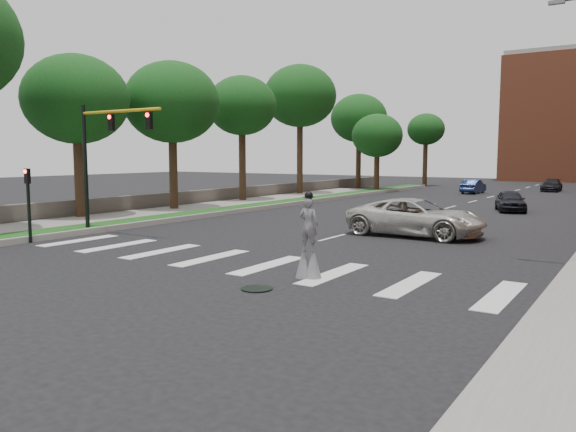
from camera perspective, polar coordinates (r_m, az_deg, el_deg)
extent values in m
plane|color=black|center=(19.46, -6.85, -5.10)|extent=(160.00, 160.00, 0.00)
cube|color=#144513|center=(42.15, -1.41, 1.22)|extent=(2.00, 60.00, 0.25)
cube|color=#989893|center=(41.57, -0.22, 1.17)|extent=(0.20, 60.00, 0.28)
cube|color=gray|center=(36.56, -14.27, 0.20)|extent=(4.00, 60.00, 0.18)
cube|color=#504B44|center=(46.99, -5.57, 2.23)|extent=(0.50, 56.00, 1.10)
cylinder|color=black|center=(16.11, -3.20, -7.39)|extent=(0.90, 0.90, 0.04)
cube|color=slate|center=(21.40, 25.63, 18.98)|extent=(0.50, 0.18, 0.12)
cylinder|color=black|center=(29.20, -19.87, 4.47)|extent=(0.20, 0.20, 6.20)
cylinder|color=gold|center=(27.23, -16.73, 10.17)|extent=(5.20, 0.14, 0.14)
cube|color=black|center=(27.66, -17.51, 9.04)|extent=(0.28, 0.18, 0.75)
cylinder|color=#FF0C0C|center=(27.61, -17.69, 9.56)|extent=(0.18, 0.06, 0.18)
cube|color=black|center=(25.79, -13.93, 9.37)|extent=(0.28, 0.18, 0.75)
cylinder|color=#FF0C0C|center=(25.73, -14.11, 9.93)|extent=(0.18, 0.06, 0.18)
cylinder|color=black|center=(26.72, -24.82, 0.70)|extent=(0.14, 0.14, 3.00)
cube|color=black|center=(26.64, -24.96, 3.70)|extent=(0.25, 0.16, 0.65)
cylinder|color=#FF0C0C|center=(26.58, -25.16, 4.12)|extent=(0.16, 0.05, 0.16)
cylinder|color=#322014|center=(17.39, 2.58, -5.03)|extent=(0.07, 0.07, 0.83)
cylinder|color=#322014|center=(17.52, 1.62, -4.94)|extent=(0.07, 0.07, 0.83)
cone|color=slate|center=(17.37, 2.58, -4.69)|extent=(0.52, 0.52, 1.04)
cone|color=slate|center=(17.50, 1.62, -4.61)|extent=(0.52, 0.52, 1.04)
imported|color=slate|center=(17.26, 2.11, -0.89)|extent=(0.66, 0.47, 1.68)
sphere|color=black|center=(17.17, 2.12, 2.10)|extent=(0.26, 0.26, 0.26)
cylinder|color=black|center=(17.17, 2.12, 1.94)|extent=(0.34, 0.34, 0.02)
cube|color=yellow|center=(17.33, 2.31, 0.68)|extent=(0.22, 0.05, 0.10)
imported|color=beige|center=(27.02, 12.86, -0.14)|extent=(6.40, 3.01, 1.77)
imported|color=black|center=(40.79, 21.65, 1.45)|extent=(2.98, 4.52, 1.43)
imported|color=#16234E|center=(58.61, 18.31, 2.86)|extent=(1.56, 4.18, 1.36)
imported|color=black|center=(64.88, 25.21, 2.84)|extent=(1.89, 4.44, 1.28)
cylinder|color=#322014|center=(35.26, -20.46, 4.12)|extent=(0.56, 0.56, 5.49)
ellipsoid|color=#0F3413|center=(35.39, -20.73, 11.03)|extent=(6.08, 6.08, 5.16)
cylinder|color=#322014|center=(38.88, -11.58, 4.70)|extent=(0.56, 0.56, 5.71)
ellipsoid|color=#0F3413|center=(39.02, -11.72, 11.25)|extent=(6.39, 6.39, 5.43)
cylinder|color=#322014|center=(45.55, -4.66, 5.41)|extent=(0.56, 0.56, 6.33)
ellipsoid|color=#0F3413|center=(45.72, -4.71, 11.12)|extent=(5.56, 5.56, 4.72)
cylinder|color=#322014|center=(53.20, 1.21, 6.21)|extent=(0.56, 0.56, 7.58)
ellipsoid|color=#0F3413|center=(53.48, 1.22, 12.10)|extent=(6.80, 6.80, 5.78)
cylinder|color=#322014|center=(63.70, 7.17, 5.59)|extent=(0.56, 0.56, 6.29)
ellipsoid|color=#0F3413|center=(63.83, 7.22, 9.83)|extent=(6.29, 6.29, 5.35)
cylinder|color=#322014|center=(59.12, 8.99, 4.64)|extent=(0.56, 0.56, 4.48)
ellipsoid|color=#0F3413|center=(59.13, 9.05, 8.08)|extent=(5.25, 5.25, 4.46)
cylinder|color=#322014|center=(71.02, 13.75, 5.32)|extent=(0.56, 0.56, 5.79)
ellipsoid|color=#0F3413|center=(71.09, 13.84, 8.56)|extent=(4.51, 4.51, 3.83)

